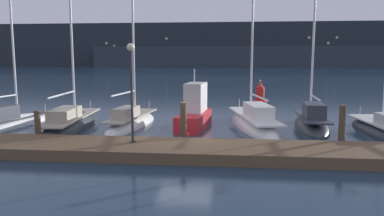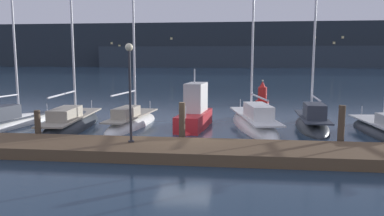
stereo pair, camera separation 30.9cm
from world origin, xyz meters
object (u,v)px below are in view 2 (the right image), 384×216
at_px(sailboat_berth_3, 72,127).
at_px(sailboat_berth_6, 254,125).
at_px(channel_buoy, 262,94).
at_px(motorboat_berth_5, 195,118).
at_px(sailboat_berth_7, 312,126).
at_px(dock_lamppost, 130,77).
at_px(sailboat_berth_4, 132,124).
at_px(sailboat_berth_2, 12,124).

height_order(sailboat_berth_3, sailboat_berth_6, sailboat_berth_6).
xyz_separation_m(sailboat_berth_3, channel_buoy, (11.30, 13.40, 0.62)).
distance_m(motorboat_berth_5, sailboat_berth_7, 6.53).
bearing_deg(sailboat_berth_7, dock_lamppost, -143.82).
distance_m(sailboat_berth_3, sailboat_berth_6, 10.14).
relative_size(sailboat_berth_3, dock_lamppost, 2.59).
xyz_separation_m(sailboat_berth_6, channel_buoy, (1.26, 11.99, 0.59)).
distance_m(sailboat_berth_4, channel_buoy, 14.87).
height_order(sailboat_berth_7, channel_buoy, sailboat_berth_7).
distance_m(sailboat_berth_2, sailboat_berth_4, 6.84).
bearing_deg(sailboat_berth_6, channel_buoy, 84.02).
relative_size(sailboat_berth_3, motorboat_berth_5, 2.25).
bearing_deg(dock_lamppost, sailboat_berth_3, 135.33).
xyz_separation_m(sailboat_berth_7, channel_buoy, (-1.94, 11.83, 0.55)).
bearing_deg(channel_buoy, sailboat_berth_6, -95.98).
relative_size(motorboat_berth_5, dock_lamppost, 1.15).
height_order(sailboat_berth_4, sailboat_berth_7, sailboat_berth_7).
bearing_deg(channel_buoy, motorboat_berth_5, -110.42).
bearing_deg(motorboat_berth_5, sailboat_berth_2, -174.74).
bearing_deg(motorboat_berth_5, dock_lamppost, -109.15).
relative_size(sailboat_berth_4, sailboat_berth_7, 0.95).
bearing_deg(channel_buoy, dock_lamppost, -110.02).
bearing_deg(motorboat_berth_5, sailboat_berth_4, -177.80).
distance_m(sailboat_berth_4, dock_lamppost, 6.61).
bearing_deg(sailboat_berth_6, sailboat_berth_3, -171.99).
relative_size(sailboat_berth_2, sailboat_berth_4, 0.98).
bearing_deg(sailboat_berth_2, sailboat_berth_3, -2.66).
height_order(sailboat_berth_4, motorboat_berth_5, sailboat_berth_4).
relative_size(sailboat_berth_6, sailboat_berth_7, 1.09).
distance_m(motorboat_berth_5, dock_lamppost, 6.67).
distance_m(sailboat_berth_3, sailboat_berth_7, 13.33).
bearing_deg(sailboat_berth_3, channel_buoy, 49.86).
relative_size(sailboat_berth_4, dock_lamppost, 2.26).
xyz_separation_m(sailboat_berth_6, dock_lamppost, (-5.33, -6.08, 3.02)).
height_order(sailboat_berth_2, sailboat_berth_6, sailboat_berth_6).
bearing_deg(sailboat_berth_4, sailboat_berth_3, -162.46).
relative_size(sailboat_berth_4, channel_buoy, 4.68).
distance_m(sailboat_berth_2, dock_lamppost, 10.14).
bearing_deg(sailboat_berth_7, sailboat_berth_2, -175.28).
relative_size(sailboat_berth_2, motorboat_berth_5, 1.92).
relative_size(motorboat_berth_5, sailboat_berth_7, 0.49).
bearing_deg(sailboat_berth_3, sailboat_berth_2, 177.34).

